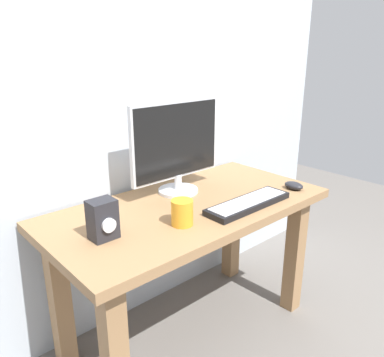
# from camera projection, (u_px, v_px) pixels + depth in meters

# --- Properties ---
(ground_plane) EXTENTS (6.00, 6.00, 0.00)m
(ground_plane) POSITION_uv_depth(u_px,v_px,m) (189.00, 331.00, 2.01)
(ground_plane) COLOR slate
(wall_back) EXTENTS (2.86, 0.04, 3.00)m
(wall_back) POSITION_uv_depth(u_px,v_px,m) (135.00, 24.00, 1.78)
(wall_back) COLOR #B2BCC6
(wall_back) RESTS_ON ground_plane
(desk) EXTENTS (1.32, 0.66, 0.71)m
(desk) POSITION_uv_depth(u_px,v_px,m) (189.00, 230.00, 1.82)
(desk) COLOR #936D47
(desk) RESTS_ON ground_plane
(monitor) EXTENTS (0.51, 0.20, 0.45)m
(monitor) POSITION_uv_depth(u_px,v_px,m) (176.00, 146.00, 1.86)
(monitor) COLOR silver
(monitor) RESTS_ON desk
(keyboard_primary) EXTENTS (0.45, 0.13, 0.03)m
(keyboard_primary) POSITION_uv_depth(u_px,v_px,m) (248.00, 203.00, 1.75)
(keyboard_primary) COLOR black
(keyboard_primary) RESTS_ON desk
(mouse) EXTENTS (0.07, 0.10, 0.04)m
(mouse) POSITION_uv_depth(u_px,v_px,m) (294.00, 186.00, 1.96)
(mouse) COLOR #232328
(mouse) RESTS_ON desk
(audio_controller) EXTENTS (0.10, 0.09, 0.15)m
(audio_controller) POSITION_uv_depth(u_px,v_px,m) (103.00, 220.00, 1.44)
(audio_controller) COLOR #232328
(audio_controller) RESTS_ON desk
(coffee_mug) EXTENTS (0.09, 0.09, 0.11)m
(coffee_mug) POSITION_uv_depth(u_px,v_px,m) (182.00, 213.00, 1.56)
(coffee_mug) COLOR orange
(coffee_mug) RESTS_ON desk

